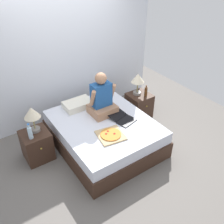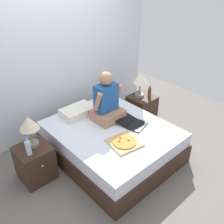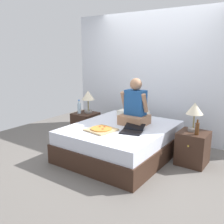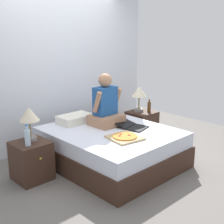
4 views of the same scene
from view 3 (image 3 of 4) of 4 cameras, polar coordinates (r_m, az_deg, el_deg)
name	(u,v)px [view 3 (image 3 of 4)]	position (r m, az deg, el deg)	size (l,w,h in m)	color
ground_plane	(121,155)	(4.33, 2.07, -9.77)	(5.83, 5.83, 0.00)	#66605B
wall_back	(156,76)	(5.13, 10.08, 8.11)	(3.83, 0.12, 2.50)	silver
bed	(121,141)	(4.24, 2.10, -6.60)	(1.55, 1.85, 0.52)	#382319
nightstand_left	(86,125)	(5.14, -6.05, -3.03)	(0.44, 0.47, 0.52)	#382319
lamp_on_left_nightstand	(88,97)	(5.02, -5.50, 3.46)	(0.26, 0.26, 0.45)	gray
water_bottle	(79,108)	(5.03, -7.52, 0.94)	(0.07, 0.07, 0.28)	silver
nightstand_right	(193,148)	(4.12, 17.96, -7.82)	(0.44, 0.47, 0.52)	#382319
lamp_on_right_nightstand	(195,111)	(4.01, 18.36, 0.32)	(0.26, 0.26, 0.45)	gray
beer_bottle	(197,128)	(3.90, 18.87, -3.58)	(0.06, 0.06, 0.23)	#512D14
pillow	(133,114)	(4.75, 4.88, -0.38)	(0.52, 0.34, 0.12)	silver
person_seated	(135,107)	(4.22, 5.28, 1.03)	(0.47, 0.40, 0.78)	#A37556
laptop	(132,130)	(3.86, 4.63, -4.20)	(0.41, 0.48, 0.07)	black
pizza_box	(101,129)	(3.91, -2.47, -4.00)	(0.46, 0.46, 0.05)	tan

